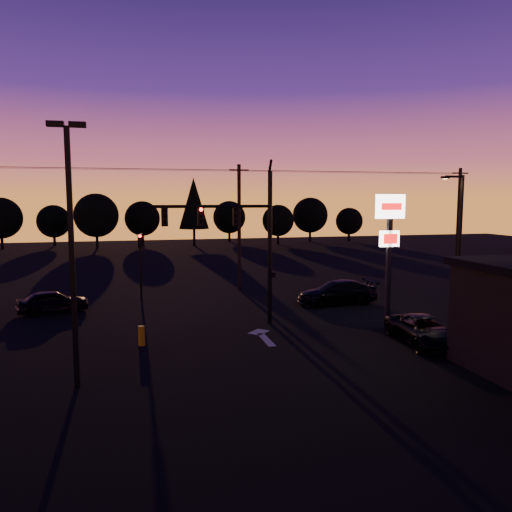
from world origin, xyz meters
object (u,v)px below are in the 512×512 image
(traffic_signal_mast, at_px, (240,231))
(car_right, at_px, (337,292))
(secondary_signal, at_px, (140,257))
(streetlight, at_px, (459,234))
(pylon_sign, at_px, (390,232))
(parking_lot_light, at_px, (71,238))
(car_left, at_px, (53,301))
(suv_parked, at_px, (424,330))
(bollard, at_px, (142,336))

(traffic_signal_mast, xyz_separation_m, car_right, (7.02, 3.66, -4.20))
(secondary_signal, bearing_deg, streetlight, -17.56)
(pylon_sign, distance_m, streetlight, 8.00)
(parking_lot_light, bearing_deg, car_left, 101.61)
(secondary_signal, height_order, streetlight, streetlight)
(secondary_signal, relative_size, parking_lot_light, 0.48)
(traffic_signal_mast, distance_m, car_right, 8.96)
(parking_lot_light, distance_m, pylon_sign, 15.19)
(suv_parked, bearing_deg, bollard, 171.13)
(bollard, bearing_deg, traffic_signal_mast, 26.05)
(traffic_signal_mast, distance_m, suv_parked, 10.10)
(pylon_sign, bearing_deg, bollard, 179.98)
(traffic_signal_mast, relative_size, secondary_signal, 1.97)
(traffic_signal_mast, height_order, car_left, traffic_signal_mast)
(traffic_signal_mast, distance_m, secondary_signal, 9.19)
(pylon_sign, height_order, streetlight, streetlight)
(streetlight, bearing_deg, car_left, 170.71)
(pylon_sign, height_order, car_left, pylon_sign)
(parking_lot_light, relative_size, car_right, 1.80)
(car_right, bearing_deg, pylon_sign, -2.26)
(parking_lot_light, xyz_separation_m, car_right, (14.42, 10.66, -4.53))
(car_right, relative_size, suv_parked, 1.12)
(traffic_signal_mast, xyz_separation_m, car_left, (-9.95, 5.43, -4.27))
(car_right, bearing_deg, suv_parked, -0.64)
(traffic_signal_mast, height_order, parking_lot_light, parking_lot_light)
(bollard, bearing_deg, secondary_signal, 88.90)
(secondary_signal, height_order, pylon_sign, pylon_sign)
(parking_lot_light, bearing_deg, bollard, 62.86)
(streetlight, xyz_separation_m, suv_parked, (-6.62, -6.88, -3.79))
(streetlight, height_order, suv_parked, streetlight)
(pylon_sign, bearing_deg, secondary_signal, 140.23)
(traffic_signal_mast, bearing_deg, car_right, 27.55)
(traffic_signal_mast, bearing_deg, car_left, 151.39)
(traffic_signal_mast, xyz_separation_m, pylon_sign, (7.10, -2.49, -0.02))
(traffic_signal_mast, relative_size, parking_lot_light, 0.94)
(secondary_signal, bearing_deg, car_right, -17.81)
(traffic_signal_mast, distance_m, streetlight, 14.10)
(streetlight, relative_size, car_right, 1.57)
(traffic_signal_mast, bearing_deg, pylon_sign, -19.36)
(parking_lot_light, relative_size, suv_parked, 2.01)
(parking_lot_light, distance_m, car_left, 13.49)
(secondary_signal, height_order, suv_parked, secondary_signal)
(car_left, distance_m, suv_parked, 20.43)
(parking_lot_light, height_order, car_left, parking_lot_light)
(streetlight, bearing_deg, bollard, -168.18)
(traffic_signal_mast, height_order, pylon_sign, traffic_signal_mast)
(streetlight, bearing_deg, suv_parked, -133.89)
(pylon_sign, relative_size, streetlight, 0.85)
(pylon_sign, relative_size, car_right, 1.34)
(secondary_signal, distance_m, pylon_sign, 15.75)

